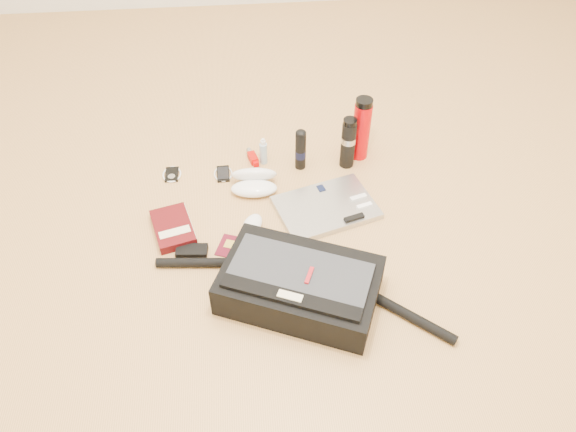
% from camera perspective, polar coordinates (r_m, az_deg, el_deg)
% --- Properties ---
extents(ground, '(4.00, 4.00, 0.00)m').
position_cam_1_polar(ground, '(2.08, -0.38, -2.78)').
color(ground, tan).
rests_on(ground, ground).
extents(messenger_bag, '(0.98, 0.51, 0.15)m').
position_cam_1_polar(messenger_bag, '(1.87, 1.11, -6.99)').
color(messenger_bag, black).
rests_on(messenger_bag, ground).
extents(laptop, '(0.43, 0.36, 0.04)m').
position_cam_1_polar(laptop, '(2.19, 3.93, 0.86)').
color(laptop, '#A8A8AA').
rests_on(laptop, ground).
extents(book, '(0.19, 0.24, 0.04)m').
position_cam_1_polar(book, '(2.15, -11.57, -1.18)').
color(book, '#47090C').
rests_on(book, ground).
extents(passport, '(0.11, 0.13, 0.01)m').
position_cam_1_polar(passport, '(2.08, -5.99, -3.06)').
color(passport, '#4C0A17').
rests_on(passport, ground).
extents(mouse, '(0.11, 0.13, 0.04)m').
position_cam_1_polar(mouse, '(2.12, -3.66, -0.89)').
color(mouse, white).
rests_on(mouse, ground).
extents(sunglasses_case, '(0.19, 0.17, 0.11)m').
position_cam_1_polar(sunglasses_case, '(2.27, -3.47, 3.50)').
color(sunglasses_case, white).
rests_on(sunglasses_case, ground).
extents(ipod, '(0.08, 0.09, 0.01)m').
position_cam_1_polar(ipod, '(2.39, -11.71, 4.16)').
color(ipod, black).
rests_on(ipod, ground).
extents(phone, '(0.08, 0.10, 0.01)m').
position_cam_1_polar(phone, '(2.36, -6.60, 4.29)').
color(phone, black).
rests_on(phone, ground).
extents(inhaler, '(0.05, 0.11, 0.03)m').
position_cam_1_polar(inhaler, '(2.42, -3.62, 5.97)').
color(inhaler, '#A90A04').
rests_on(inhaler, ground).
extents(spray_bottle, '(0.04, 0.04, 0.12)m').
position_cam_1_polar(spray_bottle, '(2.38, -2.51, 6.48)').
color(spray_bottle, '#91B2C7').
rests_on(spray_bottle, ground).
extents(aerosol_can, '(0.04, 0.04, 0.19)m').
position_cam_1_polar(aerosol_can, '(2.33, 1.29, 6.78)').
color(aerosol_can, black).
rests_on(aerosol_can, ground).
extents(thermos_black, '(0.08, 0.08, 0.23)m').
position_cam_1_polar(thermos_black, '(2.34, 6.14, 7.42)').
color(thermos_black, black).
rests_on(thermos_black, ground).
extents(thermos_red, '(0.09, 0.09, 0.28)m').
position_cam_1_polar(thermos_red, '(2.38, 7.46, 8.76)').
color(thermos_red, '#BE0409').
rests_on(thermos_red, ground).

